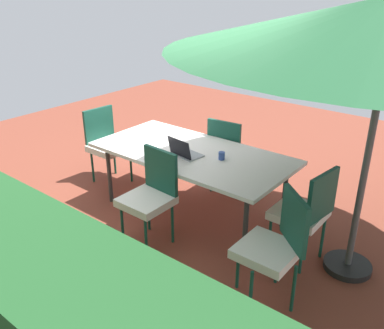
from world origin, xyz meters
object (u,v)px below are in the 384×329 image
at_px(chair_north, 151,193).
at_px(laptop, 184,152).
at_px(chair_west, 305,210).
at_px(chair_northwest, 275,244).
at_px(dining_table, 192,156).
at_px(chair_east, 107,142).
at_px(chair_south, 229,151).
at_px(cup, 222,156).

xyz_separation_m(chair_north, laptop, (0.01, -0.54, 0.27)).
relative_size(chair_west, chair_northwest, 1.00).
distance_m(dining_table, chair_north, 0.71).
distance_m(chair_north, laptop, 0.60).
relative_size(dining_table, chair_east, 2.25).
relative_size(chair_south, chair_west, 1.00).
bearing_deg(chair_south, cup, 112.41).
height_order(chair_east, chair_north, same).
relative_size(chair_east, cup, 11.95).
distance_m(dining_table, chair_northwest, 1.58).
height_order(chair_south, chair_north, same).
distance_m(chair_northwest, chair_east, 2.90).
height_order(dining_table, chair_south, chair_south).
height_order(dining_table, chair_north, chair_north).
relative_size(chair_south, chair_northwest, 1.00).
xyz_separation_m(chair_west, chair_north, (1.35, 0.66, 0.00)).
bearing_deg(chair_south, laptop, 84.99).
bearing_deg(cup, chair_northwest, 145.26).
height_order(chair_south, chair_east, same).
bearing_deg(cup, chair_east, 1.18).
bearing_deg(dining_table, chair_south, -91.12).
xyz_separation_m(chair_south, chair_east, (1.43, 0.73, 0.00)).
bearing_deg(dining_table, cup, -176.21).
bearing_deg(laptop, cup, -145.91).
bearing_deg(cup, dining_table, 3.79).
relative_size(dining_table, laptop, 6.30).
relative_size(chair_south, cup, 11.95).
bearing_deg(chair_northwest, laptop, -160.40).
distance_m(chair_south, chair_west, 1.55).
bearing_deg(chair_south, chair_west, 145.80).
bearing_deg(chair_east, cup, -83.88).
xyz_separation_m(chair_northwest, chair_north, (1.38, -0.00, 0.00)).
distance_m(laptop, cup, 0.40).
height_order(chair_west, laptop, laptop).
height_order(chair_northwest, chair_north, same).
bearing_deg(chair_north, laptop, 94.65).
xyz_separation_m(dining_table, chair_south, (-0.01, -0.72, -0.18)).
distance_m(chair_north, cup, 0.84).
bearing_deg(cup, chair_south, -62.44).
height_order(chair_northwest, laptop, laptop).
height_order(chair_south, laptop, laptop).
relative_size(dining_table, chair_south, 2.25).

